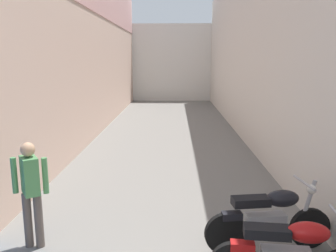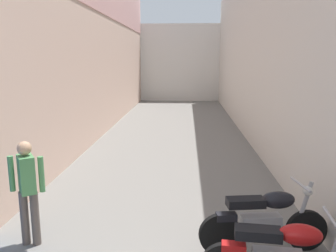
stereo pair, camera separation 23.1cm
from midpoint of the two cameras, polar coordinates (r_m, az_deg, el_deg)
name	(u,v)px [view 1 (the left image)]	position (r m, az deg, el deg)	size (l,w,h in m)	color
ground_plane	(167,154)	(10.07, -0.90, -4.57)	(37.78, 37.78, 0.00)	slate
building_left	(85,23)	(12.11, -14.13, 16.16)	(0.45, 21.78, 7.64)	beige
building_right	(251,47)	(11.93, 12.97, 12.57)	(0.45, 21.78, 6.17)	beige
building_far_end	(172,63)	(23.59, 0.33, 10.41)	(8.06, 2.00, 4.90)	silver
motorcycle_fourth	(270,218)	(5.23, 15.18, -14.38)	(1.84, 0.58, 1.04)	black
pedestrian_mid_alley	(31,187)	(5.39, -22.88, -9.29)	(0.52, 0.39, 1.57)	#564C47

